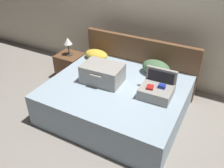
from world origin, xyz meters
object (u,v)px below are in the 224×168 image
at_px(pillow_center_head, 156,68).
at_px(nightstand, 70,66).
at_px(hard_case_large, 103,73).
at_px(hard_case_medium, 157,90).
at_px(table_lamp, 68,42).
at_px(pillow_near_headboard, 96,55).
at_px(bed, 116,100).

relative_size(pillow_center_head, nightstand, 0.95).
xyz_separation_m(hard_case_large, hard_case_medium, (0.79, 0.03, -0.03)).
bearing_deg(table_lamp, hard_case_large, -27.72).
bearing_deg(table_lamp, hard_case_medium, -15.53).
bearing_deg(pillow_near_headboard, pillow_center_head, -1.01).
relative_size(hard_case_medium, pillow_center_head, 0.96).
distance_m(pillow_near_headboard, pillow_center_head, 1.05).
xyz_separation_m(hard_case_medium, nightstand, (-1.79, 0.50, -0.35)).
bearing_deg(bed, nightstand, 156.07).
height_order(pillow_center_head, nightstand, pillow_center_head).
distance_m(bed, pillow_near_headboard, 0.96).
height_order(hard_case_large, pillow_center_head, hard_case_large).
distance_m(bed, hard_case_medium, 0.66).
height_order(bed, table_lamp, table_lamp).
bearing_deg(pillow_near_headboard, table_lamp, -174.53).
distance_m(hard_case_large, table_lamp, 1.13).
relative_size(hard_case_medium, nightstand, 0.91).
relative_size(hard_case_large, hard_case_medium, 1.39).
bearing_deg(pillow_near_headboard, hard_case_medium, -23.67).
relative_size(pillow_near_headboard, pillow_center_head, 0.95).
bearing_deg(bed, pillow_center_head, 57.14).
bearing_deg(hard_case_medium, table_lamp, 163.09).
distance_m(hard_case_large, pillow_near_headboard, 0.74).
bearing_deg(hard_case_large, hard_case_medium, -0.98).
relative_size(bed, pillow_near_headboard, 4.54).
height_order(bed, pillow_near_headboard, pillow_near_headboard).
xyz_separation_m(hard_case_medium, pillow_near_headboard, (-1.25, 0.55, -0.02)).
bearing_deg(hard_case_large, pillow_center_head, 40.24).
xyz_separation_m(hard_case_large, nightstand, (-0.99, 0.52, -0.39)).
bearing_deg(pillow_center_head, pillow_near_headboard, 178.99).
bearing_deg(pillow_center_head, table_lamp, -178.81).
height_order(pillow_center_head, table_lamp, table_lamp).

